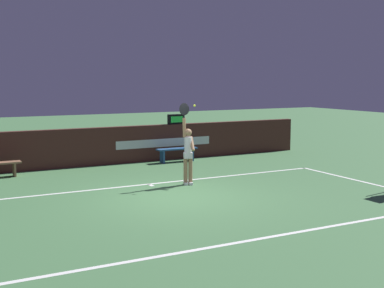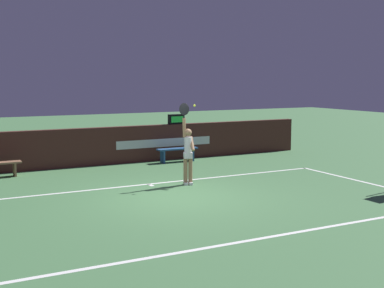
{
  "view_description": "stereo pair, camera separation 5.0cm",
  "coord_description": "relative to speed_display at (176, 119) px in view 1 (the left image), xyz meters",
  "views": [
    {
      "loc": [
        -5.48,
        -11.33,
        2.97
      ],
      "look_at": [
        1.2,
        1.47,
        1.11
      ],
      "focal_mm": 47.82,
      "sensor_mm": 36.0,
      "label": 1
    },
    {
      "loc": [
        -5.43,
        -11.35,
        2.97
      ],
      "look_at": [
        1.2,
        1.47,
        1.11
      ],
      "focal_mm": 47.82,
      "sensor_mm": 36.0,
      "label": 2
    }
  ],
  "objects": [
    {
      "name": "ground_plane",
      "position": [
        -2.68,
        -5.58,
        -1.48
      ],
      "size": [
        60.0,
        60.0,
        0.0
      ],
      "primitive_type": "plane",
      "color": "#447446"
    },
    {
      "name": "court_lines",
      "position": [
        -2.68,
        -6.53,
        -1.48
      ],
      "size": [
        11.36,
        5.66,
        0.0
      ],
      "color": "white",
      "rests_on": "ground"
    },
    {
      "name": "back_wall",
      "position": [
        -2.68,
        0.0,
        -0.83
      ],
      "size": [
        15.83,
        0.26,
        1.3
      ],
      "color": "#45211D",
      "rests_on": "ground"
    },
    {
      "name": "speed_display",
      "position": [
        0.0,
        0.0,
        0.0
      ],
      "size": [
        0.61,
        0.18,
        0.36
      ],
      "color": "black",
      "rests_on": "back_wall"
    },
    {
      "name": "tennis_player",
      "position": [
        -1.72,
        -4.33,
        -0.53
      ],
      "size": [
        0.43,
        0.43,
        2.3
      ],
      "color": "#9D7552",
      "rests_on": "ground"
    },
    {
      "name": "tennis_ball",
      "position": [
        -1.6,
        -4.5,
        0.75
      ],
      "size": [
        0.07,
        0.07,
        0.07
      ],
      "color": "#CFE42F"
    },
    {
      "name": "courtside_bench_near",
      "position": [
        -0.27,
        -0.63,
        -1.1
      ],
      "size": [
        1.51,
        0.36,
        0.49
      ],
      "color": "#295286",
      "rests_on": "ground"
    }
  ]
}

